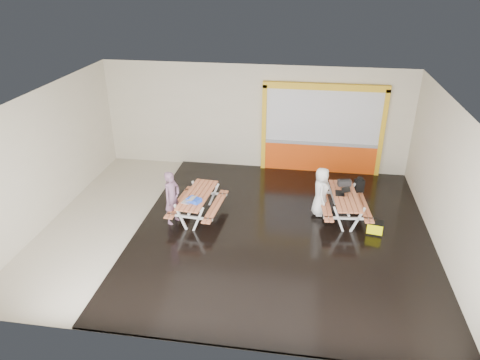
% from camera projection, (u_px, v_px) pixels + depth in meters
% --- Properties ---
extents(room, '(10.02, 8.02, 3.52)m').
position_uv_depth(room, '(234.00, 169.00, 10.87)').
color(room, beige).
rests_on(room, ground).
extents(deck, '(7.50, 7.98, 0.05)m').
position_uv_depth(deck, '(282.00, 232.00, 11.46)').
color(deck, black).
rests_on(deck, room).
extents(kiosk, '(3.88, 0.16, 3.00)m').
position_uv_depth(kiosk, '(322.00, 131.00, 14.20)').
color(kiosk, '#E1480D').
rests_on(kiosk, room).
extents(picnic_table_left, '(1.39, 1.93, 0.73)m').
position_uv_depth(picnic_table_left, '(198.00, 200.00, 11.89)').
color(picnic_table_left, '#DB7C51').
rests_on(picnic_table_left, deck).
extents(picnic_table_right, '(1.42, 1.95, 0.74)m').
position_uv_depth(picnic_table_right, '(344.00, 201.00, 11.85)').
color(picnic_table_right, '#DB7C51').
rests_on(picnic_table_right, deck).
extents(person_left, '(0.53, 0.63, 1.47)m').
position_uv_depth(person_left, '(172.00, 198.00, 11.57)').
color(person_left, '#78536C').
rests_on(person_left, deck).
extents(person_right, '(0.45, 0.68, 1.37)m').
position_uv_depth(person_right, '(321.00, 191.00, 11.89)').
color(person_right, white).
rests_on(person_right, deck).
extents(laptop_left, '(0.38, 0.36, 0.14)m').
position_uv_depth(laptop_left, '(189.00, 200.00, 11.42)').
color(laptop_left, silver).
rests_on(laptop_left, picnic_table_left).
extents(laptop_right, '(0.38, 0.34, 0.16)m').
position_uv_depth(laptop_right, '(342.00, 192.00, 11.82)').
color(laptop_right, black).
rests_on(laptop_right, picnic_table_right).
extents(blue_pouch, '(0.41, 0.37, 0.10)m').
position_uv_depth(blue_pouch, '(194.00, 200.00, 11.42)').
color(blue_pouch, blue).
rests_on(blue_pouch, picnic_table_left).
extents(toolbox, '(0.38, 0.25, 0.21)m').
position_uv_depth(toolbox, '(344.00, 183.00, 12.25)').
color(toolbox, black).
rests_on(toolbox, picnic_table_right).
extents(backpack, '(0.30, 0.23, 0.44)m').
position_uv_depth(backpack, '(359.00, 185.00, 12.46)').
color(backpack, black).
rests_on(backpack, picnic_table_right).
extents(dark_case, '(0.45, 0.40, 0.14)m').
position_uv_depth(dark_case, '(330.00, 216.00, 11.99)').
color(dark_case, black).
rests_on(dark_case, deck).
extents(fluke_bag, '(0.45, 0.33, 0.35)m').
position_uv_depth(fluke_bag, '(375.00, 228.00, 11.27)').
color(fluke_bag, black).
rests_on(fluke_bag, deck).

